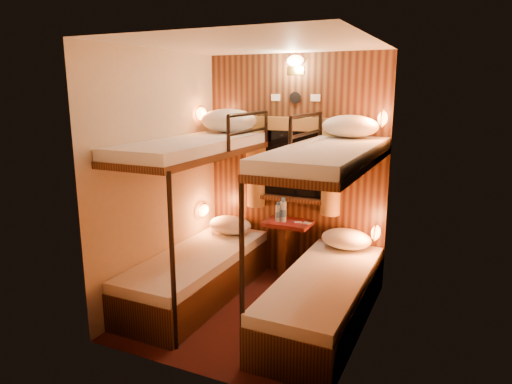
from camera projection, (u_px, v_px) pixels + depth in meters
The scene contains 22 objects.
floor at pixel (254, 311), 4.28m from camera, with size 2.10×2.10×0.00m, color #34160E.
ceiling at pixel (253, 44), 3.75m from camera, with size 2.10×2.10×0.00m, color silver.
wall_back at pixel (295, 168), 4.94m from camera, with size 2.40×2.40×0.00m, color #C6B293.
wall_front at pixel (187, 216), 3.09m from camera, with size 2.40×2.40×0.00m, color #C6B293.
wall_left at pixel (161, 177), 4.43m from camera, with size 2.40×2.40×0.00m, color #C6B293.
wall_right at pixel (368, 198), 3.60m from camera, with size 2.40×2.40×0.00m, color #C6B293.
back_panel at pixel (294, 168), 4.93m from camera, with size 2.00×0.03×2.40m, color black.
bunk_left at pixel (197, 243), 4.48m from camera, with size 0.72×1.90×1.82m.
bunk_right at pixel (325, 264), 3.95m from camera, with size 0.72×1.90×1.82m.
window at pixel (293, 170), 4.91m from camera, with size 1.00×0.12×0.79m.
curtains at pixel (292, 163), 4.86m from camera, with size 1.10×0.22×1.00m.
back_fixtures at pixel (295, 68), 4.67m from camera, with size 0.54×0.09×0.48m.
reading_lamps at pixel (283, 169), 4.62m from camera, with size 2.00×0.20×1.25m.
table at pixel (287, 242), 4.94m from camera, with size 0.50×0.34×0.66m.
bottle_left at pixel (278, 213), 4.86m from camera, with size 0.06×0.06×0.21m.
bottle_right at pixel (283, 212), 4.85m from camera, with size 0.08×0.08×0.26m.
sachet_a at pixel (307, 223), 4.82m from camera, with size 0.09×0.07×0.01m, color silver.
sachet_b at pixel (298, 222), 4.85m from camera, with size 0.08×0.06×0.01m, color silver.
pillow_lower_left at pixel (230, 225), 5.09m from camera, with size 0.50×0.35×0.19m, color silver.
pillow_lower_right at pixel (346, 239), 4.61m from camera, with size 0.51×0.36×0.20m, color silver.
pillow_upper_left at pixel (228, 120), 4.83m from camera, with size 0.63×0.45×0.25m, color silver.
pillow_upper_right at pixel (350, 126), 4.32m from camera, with size 0.54×0.39×0.21m, color silver.
Camera 1 is at (1.68, -3.55, 2.04)m, focal length 32.00 mm.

